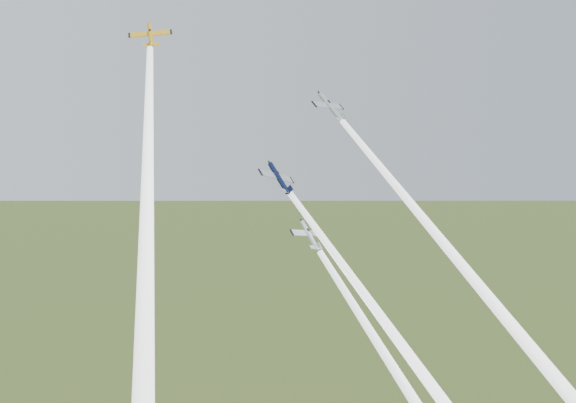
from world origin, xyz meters
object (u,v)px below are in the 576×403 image
(plane_silver_low, at_px, (309,235))
(plane_silver_right, at_px, (331,107))
(plane_yellow, at_px, (150,35))
(plane_navy, at_px, (279,178))

(plane_silver_low, bearing_deg, plane_silver_right, 29.30)
(plane_yellow, relative_size, plane_navy, 0.83)
(plane_navy, bearing_deg, plane_silver_right, -11.73)
(plane_yellow, distance_m, plane_navy, 28.99)
(plane_yellow, height_order, plane_navy, plane_yellow)
(plane_yellow, xyz_separation_m, plane_silver_right, (27.76, -6.81, -10.59))
(plane_yellow, xyz_separation_m, plane_silver_low, (19.07, -14.81, -29.83))
(plane_navy, relative_size, plane_silver_right, 1.00)
(plane_yellow, height_order, plane_silver_right, plane_yellow)
(plane_yellow, bearing_deg, plane_navy, -6.12)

